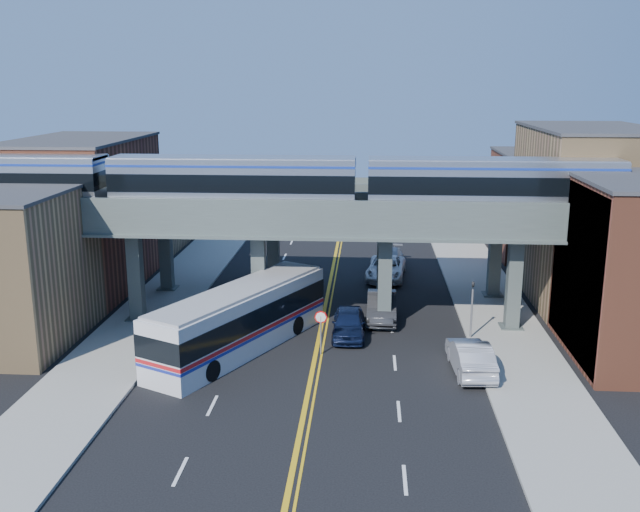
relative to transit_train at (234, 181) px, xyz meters
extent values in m
plane|color=black|center=(5.44, -8.00, -9.24)|extent=(120.00, 120.00, 0.00)
cube|color=gray|center=(-6.06, 2.00, -9.16)|extent=(5.00, 70.00, 0.16)
cube|color=gray|center=(16.94, 2.00, -9.16)|extent=(5.00, 70.00, 0.16)
cube|color=#99794F|center=(-13.06, -4.00, -4.74)|extent=(8.00, 10.00, 9.00)
cube|color=brown|center=(-13.06, 8.00, -3.74)|extent=(8.00, 14.00, 11.00)
cube|color=#99794F|center=(-13.06, 21.00, -5.24)|extent=(8.00, 10.00, 8.00)
cube|color=#99794F|center=(23.94, 8.00, -3.24)|extent=(8.00, 14.00, 12.00)
cube|color=brown|center=(23.94, 21.00, -4.74)|extent=(8.00, 10.00, 9.00)
cube|color=teal|center=(19.99, -4.00, -4.49)|extent=(0.10, 9.50, 9.50)
cube|color=#434E4B|center=(-6.56, 0.00, -6.24)|extent=(0.85, 0.85, 6.00)
cube|color=#434E4B|center=(1.44, 0.00, -6.24)|extent=(0.85, 0.85, 6.00)
cube|color=#434E4B|center=(9.44, 0.00, -6.24)|extent=(0.85, 0.85, 6.00)
cube|color=#434E4B|center=(17.44, 0.00, -6.24)|extent=(0.85, 0.85, 6.00)
cube|color=#49544F|center=(5.44, 0.00, -2.54)|extent=(52.00, 3.60, 1.40)
cube|color=#434E4B|center=(-6.56, 7.00, -6.24)|extent=(0.85, 0.85, 6.00)
cube|color=#434E4B|center=(1.44, 7.00, -6.24)|extent=(0.85, 0.85, 6.00)
cube|color=#434E4B|center=(9.44, 7.00, -6.24)|extent=(0.85, 0.85, 6.00)
cube|color=#434E4B|center=(17.44, 7.00, -6.24)|extent=(0.85, 0.85, 6.00)
cube|color=#49544F|center=(5.44, 7.00, -2.54)|extent=(52.00, 3.60, 1.40)
cube|color=black|center=(-11.01, 0.00, -1.72)|extent=(2.17, 2.17, 0.25)
cube|color=black|center=(-4.80, 0.00, -1.72)|extent=(2.17, 2.17, 0.25)
cube|color=black|center=(4.80, 0.00, -1.72)|extent=(2.17, 2.17, 0.25)
cube|color=#A8ABB2|center=(0.00, 0.00, -0.02)|extent=(15.01, 2.86, 3.16)
cube|color=black|center=(0.00, 0.00, 0.13)|extent=(15.03, 2.92, 1.09)
cube|color=black|center=(11.01, 0.00, -1.72)|extent=(2.17, 2.17, 0.25)
cube|color=black|center=(20.61, 0.00, -1.72)|extent=(2.17, 2.17, 0.25)
cube|color=#A8ABB2|center=(15.81, 0.00, -0.02)|extent=(15.01, 2.86, 3.16)
cube|color=black|center=(15.81, 0.00, 0.13)|extent=(15.03, 2.92, 1.09)
cylinder|color=slate|center=(5.74, -5.00, -8.09)|extent=(0.09, 0.09, 2.30)
cylinder|color=red|center=(5.74, -5.00, -6.99)|extent=(0.76, 0.04, 0.76)
cylinder|color=slate|center=(14.64, -2.00, -7.64)|extent=(0.12, 0.12, 3.20)
imported|color=black|center=(14.64, -2.00, -5.59)|extent=(0.15, 0.18, 0.90)
cube|color=silver|center=(1.04, -4.56, -7.47)|extent=(8.88, 13.62, 3.55)
cube|color=black|center=(1.04, -4.56, -7.01)|extent=(8.96, 13.68, 1.20)
cube|color=#B21419|center=(1.04, -4.56, -7.81)|extent=(8.95, 13.67, 0.21)
cylinder|color=black|center=(-0.95, -8.48, -8.67)|extent=(3.27, 2.42, 1.15)
cylinder|color=black|center=(2.79, -1.12, -8.67)|extent=(3.27, 2.42, 1.15)
imported|color=#0E1735|center=(7.24, -1.90, -8.40)|extent=(2.02, 4.96, 1.68)
imported|color=#28282A|center=(9.31, 1.37, -8.36)|extent=(1.97, 5.42, 1.78)
imported|color=white|center=(9.81, 11.43, -8.39)|extent=(3.45, 6.39, 1.70)
imported|color=#ADACB1|center=(10.14, 14.78, -8.46)|extent=(2.81, 5.61, 1.56)
imported|color=#A5A4A9|center=(13.94, -7.00, -8.36)|extent=(2.21, 5.49, 1.77)
camera|label=1|loc=(8.32, -43.29, 6.07)|focal=40.00mm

